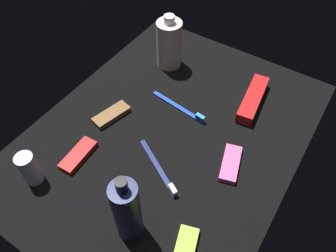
% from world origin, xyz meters
% --- Properties ---
extents(ground_plane, '(0.84, 0.64, 0.01)m').
position_xyz_m(ground_plane, '(0.00, 0.00, -0.01)').
color(ground_plane, black).
extents(lotion_bottle, '(0.05, 0.05, 0.20)m').
position_xyz_m(lotion_bottle, '(0.26, 0.08, 0.09)').
color(lotion_bottle, '#1A1E4F').
rests_on(lotion_bottle, ground_plane).
extents(bodywash_bottle, '(0.08, 0.08, 0.17)m').
position_xyz_m(bodywash_bottle, '(-0.24, -0.15, 0.08)').
color(bodywash_bottle, silver).
rests_on(bodywash_bottle, ground_plane).
extents(deodorant_stick, '(0.04, 0.04, 0.09)m').
position_xyz_m(deodorant_stick, '(0.29, -0.19, 0.04)').
color(deodorant_stick, silver).
rests_on(deodorant_stick, ground_plane).
extents(toothbrush_blue, '(0.03, 0.18, 0.02)m').
position_xyz_m(toothbrush_blue, '(-0.09, -0.01, 0.01)').
color(toothbrush_blue, blue).
rests_on(toothbrush_blue, ground_plane).
extents(toothbrush_navy, '(0.10, 0.16, 0.02)m').
position_xyz_m(toothbrush_navy, '(0.11, 0.05, 0.01)').
color(toothbrush_navy, navy).
rests_on(toothbrush_navy, ground_plane).
extents(toothpaste_box_red, '(0.18, 0.07, 0.03)m').
position_xyz_m(toothpaste_box_red, '(-0.22, 0.14, 0.02)').
color(toothpaste_box_red, red).
rests_on(toothpaste_box_red, ground_plane).
extents(snack_bar_red, '(0.11, 0.05, 0.01)m').
position_xyz_m(snack_bar_red, '(0.18, -0.14, 0.01)').
color(snack_bar_red, red).
rests_on(snack_bar_red, ground_plane).
extents(snack_bar_brown, '(0.11, 0.06, 0.01)m').
position_xyz_m(snack_bar_brown, '(0.04, -0.16, 0.01)').
color(snack_bar_brown, brown).
rests_on(snack_bar_brown, ground_plane).
extents(snack_bar_lime, '(0.11, 0.07, 0.01)m').
position_xyz_m(snack_bar_lime, '(0.24, 0.20, 0.01)').
color(snack_bar_lime, '#8CD133').
rests_on(snack_bar_lime, ground_plane).
extents(snack_bar_pink, '(0.11, 0.07, 0.01)m').
position_xyz_m(snack_bar_pink, '(0.00, 0.18, 0.01)').
color(snack_bar_pink, '#E55999').
rests_on(snack_bar_pink, ground_plane).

